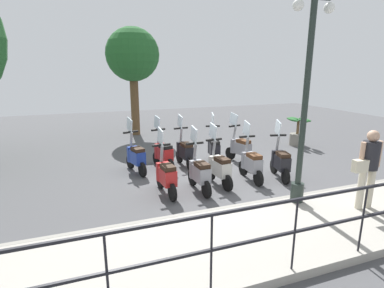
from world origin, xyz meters
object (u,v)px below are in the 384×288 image
object	(u,v)px
scooter_far_2	(185,151)
scooter_near_4	(166,175)
lamp_post_near	(304,111)
tree_distant	(133,56)
scooter_near_1	(251,163)
scooter_near_2	(219,167)
scooter_far_1	(214,148)
scooter_near_0	(280,161)
scooter_near_3	(199,172)
pedestrian_with_bag	(368,164)
scooter_far_3	(163,153)
scooter_far_4	(136,156)
scooter_far_0	(240,148)
potted_palm	(297,134)

from	to	relation	value
scooter_far_2	scooter_near_4	bearing A→B (deg)	145.20
lamp_post_near	tree_distant	size ratio (longest dim) A/B	0.94
scooter_near_1	tree_distant	bearing A→B (deg)	17.86
scooter_near_2	scooter_far_2	distance (m)	1.75
scooter_far_1	tree_distant	bearing A→B (deg)	31.66
scooter_near_0	scooter_near_1	world-z (taller)	same
scooter_near_0	scooter_near_3	distance (m)	2.34
pedestrian_with_bag	scooter_far_3	world-z (taller)	pedestrian_with_bag
pedestrian_with_bag	scooter_far_4	bearing A→B (deg)	48.26
scooter_near_4	scooter_far_3	world-z (taller)	same
scooter_far_4	lamp_post_near	bearing A→B (deg)	-154.56
scooter_near_1	scooter_near_3	world-z (taller)	same
scooter_near_0	scooter_far_0	bearing A→B (deg)	25.56
lamp_post_near	pedestrian_with_bag	world-z (taller)	lamp_post_near
scooter_far_3	tree_distant	bearing A→B (deg)	-14.06
scooter_near_1	scooter_far_4	bearing A→B (deg)	61.38
potted_palm	scooter_far_0	distance (m)	3.35
scooter_near_0	scooter_near_4	world-z (taller)	same
scooter_near_1	scooter_far_4	world-z (taller)	same
scooter_near_0	scooter_near_1	bearing A→B (deg)	94.50
scooter_far_1	scooter_far_2	size ratio (longest dim) A/B	1.00
scooter_far_3	scooter_far_4	bearing A→B (deg)	81.32
lamp_post_near	scooter_near_3	world-z (taller)	lamp_post_near
scooter_far_2	scooter_far_3	world-z (taller)	same
pedestrian_with_bag	scooter_far_1	xyz separation A→B (m)	(4.12, 1.43, -0.60)
scooter_near_2	scooter_far_4	size ratio (longest dim) A/B	1.00
tree_distant	scooter_far_0	size ratio (longest dim) A/B	2.98
scooter_near_0	scooter_near_1	distance (m)	0.82
scooter_near_3	scooter_far_4	bearing A→B (deg)	29.89
scooter_near_1	scooter_near_2	distance (m)	0.93
scooter_far_1	scooter_far_3	distance (m)	1.60
scooter_far_0	scooter_far_2	distance (m)	1.76
scooter_near_1	scooter_far_4	xyz separation A→B (m)	(1.64, 2.73, 0.00)
lamp_post_near	scooter_far_1	xyz separation A→B (m)	(3.41, 0.39, -1.58)
scooter_near_4	scooter_far_2	world-z (taller)	same
scooter_far_2	scooter_far_4	xyz separation A→B (m)	(-0.05, 1.46, 0.00)
tree_distant	scooter_near_4	distance (m)	7.47
potted_palm	scooter_far_3	xyz separation A→B (m)	(-0.96, 5.54, 0.04)
scooter_near_4	scooter_far_2	bearing A→B (deg)	-35.11
scooter_near_4	scooter_far_0	distance (m)	3.23
potted_palm	scooter_near_1	distance (m)	4.50
scooter_near_4	scooter_far_2	xyz separation A→B (m)	(1.81, -1.06, 0.00)
tree_distant	scooter_near_4	bearing A→B (deg)	176.13
potted_palm	scooter_near_4	world-z (taller)	scooter_near_4
pedestrian_with_bag	scooter_far_0	world-z (taller)	pedestrian_with_bag
potted_palm	scooter_far_0	size ratio (longest dim) A/B	0.69
scooter_near_1	scooter_far_2	world-z (taller)	same
scooter_near_0	scooter_near_3	bearing A→B (deg)	106.30
scooter_far_1	scooter_far_4	distance (m)	2.41
scooter_near_0	pedestrian_with_bag	bearing A→B (deg)	-157.91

